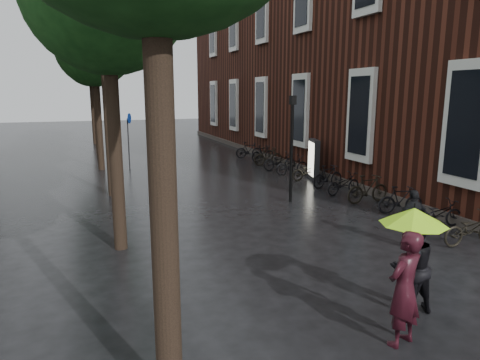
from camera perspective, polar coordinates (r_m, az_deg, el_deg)
name	(u,v)px	position (r m, az deg, el deg)	size (l,w,h in m)	color
brick_building	(345,57)	(27.82, 13.77, 15.62)	(10.20, 33.20, 12.00)	#38160F
street_trees	(97,32)	(19.78, -18.56, 18.15)	(4.33, 34.03, 8.91)	black
person_burgundy	(404,289)	(7.22, 21.06, -13.37)	(0.68, 0.45, 1.86)	black
person_black	(412,266)	(8.29, 21.91, -10.61)	(0.84, 0.66, 1.74)	black
lime_umbrella	(414,216)	(7.48, 22.17, -4.49)	(1.08, 1.08, 1.60)	black
pedestrian_walking	(413,219)	(11.69, 22.08, -4.83)	(0.88, 0.37, 1.50)	black
parked_bicycles	(316,173)	(18.81, 10.16, 0.92)	(2.04, 16.67, 1.03)	black
ad_lightbox	(314,160)	(19.56, 9.78, 2.70)	(0.28, 1.21, 1.83)	black
lamp_post	(292,139)	(15.21, 6.93, 5.51)	(0.19, 0.19, 3.78)	black
cycle_sign	(129,132)	(22.67, -14.59, 6.17)	(0.15, 0.52, 2.86)	#262628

